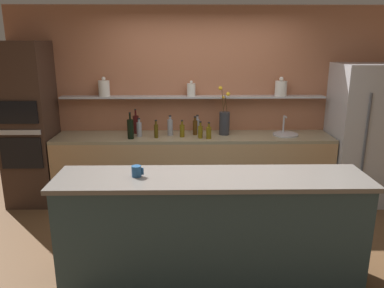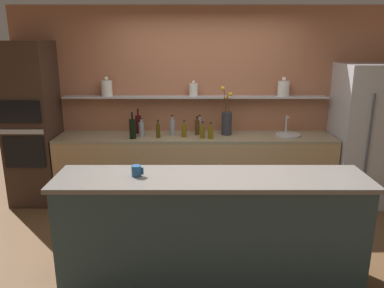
# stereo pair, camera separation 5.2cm
# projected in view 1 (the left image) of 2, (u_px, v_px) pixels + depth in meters

# --- Properties ---
(ground_plane) EXTENTS (12.00, 12.00, 0.00)m
(ground_plane) POSITION_uv_depth(u_px,v_px,m) (207.00, 245.00, 4.06)
(ground_plane) COLOR brown
(back_wall_unit) EXTENTS (5.20, 0.28, 2.60)m
(back_wall_unit) POSITION_uv_depth(u_px,v_px,m) (201.00, 103.00, 5.25)
(back_wall_unit) COLOR #A86647
(back_wall_unit) RESTS_ON ground_plane
(back_counter_unit) EXTENTS (3.69, 0.62, 0.92)m
(back_counter_unit) POSITION_uv_depth(u_px,v_px,m) (193.00, 168.00, 5.13)
(back_counter_unit) COLOR tan
(back_counter_unit) RESTS_ON ground_plane
(island_counter) EXTENTS (2.71, 0.61, 1.02)m
(island_counter) POSITION_uv_depth(u_px,v_px,m) (211.00, 229.00, 3.36)
(island_counter) COLOR #334C56
(island_counter) RESTS_ON ground_plane
(refrigerator) EXTENTS (0.86, 0.73, 1.87)m
(refrigerator) POSITION_uv_depth(u_px,v_px,m) (364.00, 135.00, 5.00)
(refrigerator) COLOR #B7B7BC
(refrigerator) RESTS_ON ground_plane
(oven_tower) EXTENTS (0.61, 0.64, 2.15)m
(oven_tower) POSITION_uv_depth(u_px,v_px,m) (29.00, 125.00, 4.93)
(oven_tower) COLOR #3D281E
(oven_tower) RESTS_ON ground_plane
(flower_vase) EXTENTS (0.16, 0.15, 0.66)m
(flower_vase) POSITION_uv_depth(u_px,v_px,m) (224.00, 122.00, 5.01)
(flower_vase) COLOR #2D2D33
(flower_vase) RESTS_ON back_counter_unit
(sink_fixture) EXTENTS (0.34, 0.34, 0.25)m
(sink_fixture) POSITION_uv_depth(u_px,v_px,m) (285.00, 133.00, 5.03)
(sink_fixture) COLOR #B7B7BC
(sink_fixture) RESTS_ON back_counter_unit
(bottle_spirit_0) EXTENTS (0.07, 0.07, 0.25)m
(bottle_spirit_0) POSITION_uv_depth(u_px,v_px,m) (139.00, 129.00, 4.93)
(bottle_spirit_0) COLOR gray
(bottle_spirit_0) RESTS_ON back_counter_unit
(bottle_spirit_1) EXTENTS (0.06, 0.06, 0.25)m
(bottle_spirit_1) POSITION_uv_depth(u_px,v_px,m) (195.00, 127.00, 5.02)
(bottle_spirit_1) COLOR #4C2D0C
(bottle_spirit_1) RESTS_ON back_counter_unit
(bottle_oil_2) EXTENTS (0.06, 0.06, 0.22)m
(bottle_oil_2) POSITION_uv_depth(u_px,v_px,m) (200.00, 132.00, 4.85)
(bottle_oil_2) COLOR brown
(bottle_oil_2) RESTS_ON back_counter_unit
(bottle_oil_3) EXTENTS (0.05, 0.05, 0.24)m
(bottle_oil_3) POSITION_uv_depth(u_px,v_px,m) (156.00, 131.00, 4.86)
(bottle_oil_3) COLOR #47380A
(bottle_oil_3) RESTS_ON back_counter_unit
(bottle_spirit_4) EXTENTS (0.06, 0.06, 0.24)m
(bottle_spirit_4) POSITION_uv_depth(u_px,v_px,m) (197.00, 125.00, 5.15)
(bottle_spirit_4) COLOR gray
(bottle_spirit_4) RESTS_ON back_counter_unit
(bottle_wine_5) EXTENTS (0.08, 0.08, 0.34)m
(bottle_wine_5) POSITION_uv_depth(u_px,v_px,m) (136.00, 124.00, 5.09)
(bottle_wine_5) COLOR #380C0C
(bottle_wine_5) RESTS_ON back_counter_unit
(bottle_spirit_6) EXTENTS (0.07, 0.07, 0.27)m
(bottle_spirit_6) POSITION_uv_depth(u_px,v_px,m) (170.00, 127.00, 4.99)
(bottle_spirit_6) COLOR gray
(bottle_spirit_6) RESTS_ON back_counter_unit
(bottle_oil_7) EXTENTS (0.07, 0.07, 0.22)m
(bottle_oil_7) POSITION_uv_depth(u_px,v_px,m) (209.00, 132.00, 4.83)
(bottle_oil_7) COLOR brown
(bottle_oil_7) RESTS_ON back_counter_unit
(bottle_wine_8) EXTENTS (0.08, 0.08, 0.35)m
(bottle_wine_8) POSITION_uv_depth(u_px,v_px,m) (130.00, 129.00, 4.81)
(bottle_wine_8) COLOR black
(bottle_wine_8) RESTS_ON back_counter_unit
(bottle_oil_9) EXTENTS (0.06, 0.06, 0.23)m
(bottle_oil_9) POSITION_uv_depth(u_px,v_px,m) (182.00, 130.00, 4.91)
(bottle_oil_9) COLOR brown
(bottle_oil_9) RESTS_ON back_counter_unit
(coffee_mug) EXTENTS (0.10, 0.08, 0.10)m
(coffee_mug) POSITION_uv_depth(u_px,v_px,m) (137.00, 171.00, 3.20)
(coffee_mug) COLOR #235184
(coffee_mug) RESTS_ON island_counter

